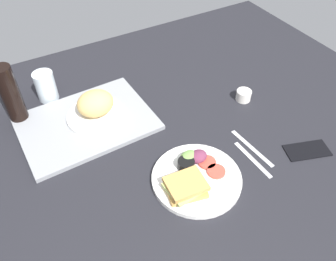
{
  "coord_description": "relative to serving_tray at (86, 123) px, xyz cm",
  "views": [
    {
      "loc": [
        -37.96,
        -67.44,
        83.7
      ],
      "look_at": [
        2.0,
        3.0,
        4.0
      ],
      "focal_mm": 36.82,
      "sensor_mm": 36.0,
      "label": 1
    }
  ],
  "objects": [
    {
      "name": "serving_tray",
      "position": [
        0.0,
        0.0,
        0.0
      ],
      "size": [
        46.03,
        34.42,
        1.6
      ],
      "primitive_type": "cube",
      "rotation": [
        0.0,
        0.0,
        0.03
      ],
      "color": "gray",
      "rests_on": "ground_plane"
    },
    {
      "name": "bread_plate_near",
      "position": [
        4.43,
        0.41,
        4.9
      ],
      "size": [
        20.64,
        20.64,
        10.11
      ],
      "color": "white",
      "rests_on": "serving_tray"
    },
    {
      "name": "fork",
      "position": [
        40.36,
        -41.8,
        -0.55
      ],
      "size": [
        1.79,
        17.03,
        0.5
      ],
      "primitive_type": "cube",
      "rotation": [
        0.0,
        0.0,
        1.59
      ],
      "color": "#B7B7BC",
      "rests_on": "ground_plane"
    },
    {
      "name": "cell_phone",
      "position": [
        58.37,
        -47.56,
        -0.4
      ],
      "size": [
        15.94,
        11.4,
        0.8
      ],
      "primitive_type": "cube",
      "rotation": [
        0.0,
        0.0,
        -0.32
      ],
      "color": "black",
      "rests_on": "ground_plane"
    },
    {
      "name": "soda_bottle",
      "position": [
        -19.71,
        13.81,
        10.39
      ],
      "size": [
        6.4,
        6.4,
        22.37
      ],
      "primitive_type": "cylinder",
      "color": "black",
      "rests_on": "ground_plane"
    },
    {
      "name": "knife",
      "position": [
        43.36,
        -37.8,
        -0.55
      ],
      "size": [
        2.72,
        19.05,
        0.5
      ],
      "primitive_type": "cube",
      "rotation": [
        0.0,
        0.0,
        1.64
      ],
      "color": "#B7B7BC",
      "rests_on": "ground_plane"
    },
    {
      "name": "drinking_glass",
      "position": [
        -7.38,
        21.1,
        4.86
      ],
      "size": [
        7.47,
        7.47,
        11.32
      ],
      "primitive_type": "cylinder",
      "color": "silver",
      "rests_on": "ground_plane"
    },
    {
      "name": "ground_plane",
      "position": [
        19.47,
        -23.41,
        -2.3
      ],
      "size": [
        190.0,
        150.0,
        3.0
      ],
      "primitive_type": "cube",
      "color": "black"
    },
    {
      "name": "espresso_cup",
      "position": [
        56.71,
        -16.25,
        1.2
      ],
      "size": [
        5.6,
        5.6,
        4.0
      ],
      "primitive_type": "cylinder",
      "color": "silver",
      "rests_on": "ground_plane"
    },
    {
      "name": "plate_with_salad",
      "position": [
        19.69,
        -39.39,
        0.97
      ],
      "size": [
        27.08,
        27.08,
        5.4
      ],
      "color": "white",
      "rests_on": "ground_plane"
    }
  ]
}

